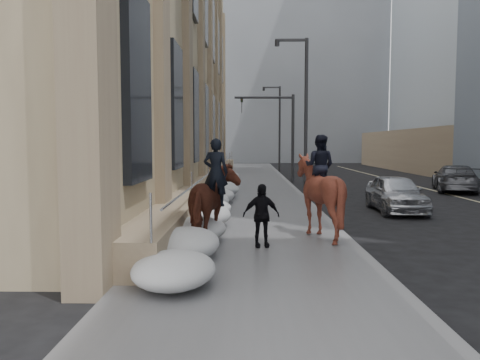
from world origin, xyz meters
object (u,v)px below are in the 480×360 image
at_px(car_grey, 455,178).
at_px(car_silver, 396,193).
at_px(mounted_horse_right, 318,192).
at_px(pedestrian, 261,215).
at_px(mounted_horse_left, 214,202).

bearing_deg(car_grey, car_silver, 70.43).
distance_m(mounted_horse_right, pedestrian, 2.12).
bearing_deg(mounted_horse_left, car_grey, -124.76).
height_order(mounted_horse_right, car_silver, mounted_horse_right).
bearing_deg(car_silver, car_grey, 55.71).
bearing_deg(car_grey, pedestrian, 69.41).
distance_m(mounted_horse_left, car_grey, 19.03).
height_order(pedestrian, car_grey, pedestrian).
relative_size(mounted_horse_left, pedestrian, 1.71).
height_order(mounted_horse_left, car_silver, mounted_horse_left).
distance_m(pedestrian, car_grey, 18.50).
xyz_separation_m(mounted_horse_right, car_silver, (3.86, 5.57, -0.61)).
height_order(mounted_horse_right, car_grey, mounted_horse_right).
xyz_separation_m(pedestrian, car_grey, (11.20, 14.72, -0.16)).
bearing_deg(pedestrian, car_silver, 42.78).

